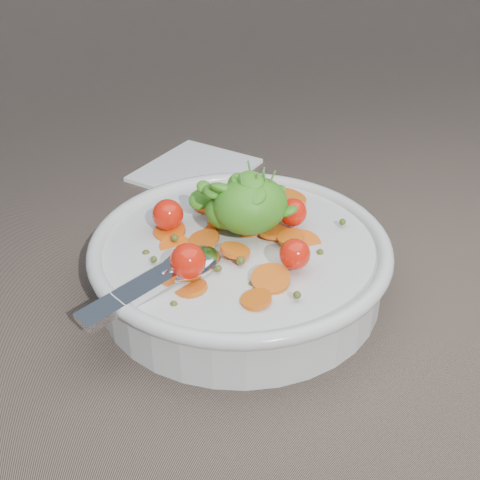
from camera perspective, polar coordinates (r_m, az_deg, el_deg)
name	(u,v)px	position (r m, az deg, el deg)	size (l,w,h in m)	color
ground	(237,288)	(0.60, -0.29, -4.53)	(6.00, 6.00, 0.00)	#725F51
bowl	(240,260)	(0.58, -0.04, -1.89)	(0.31, 0.29, 0.12)	silver
napkin	(195,170)	(0.82, -4.26, 6.65)	(0.15, 0.13, 0.01)	white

